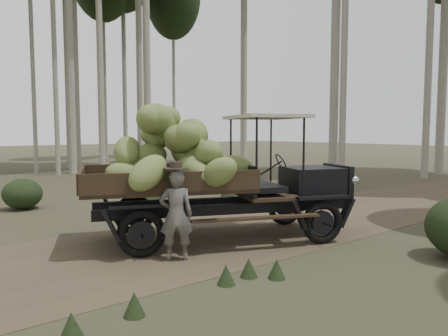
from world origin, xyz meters
The scene contains 5 objects.
ground centered at (0.00, 0.00, 0.00)m, with size 120.00×120.00×0.00m, color #473D2B.
dirt_track centered at (0.00, 0.00, 0.00)m, with size 70.00×4.00×0.01m, color brown.
banana_truck centered at (1.23, -0.09, 1.65)m, with size 5.70×3.80×2.77m.
farmer centered at (0.26, -0.86, 0.80)m, with size 0.68×0.62×1.69m.
undergrowth centered at (-2.42, -1.76, 0.51)m, with size 20.41×23.17×1.38m.
Camera 1 is at (-3.70, -7.05, 2.22)m, focal length 35.00 mm.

